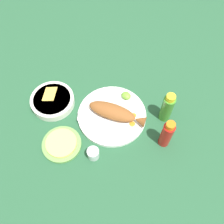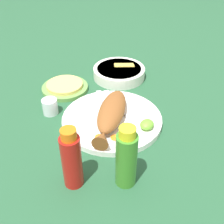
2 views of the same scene
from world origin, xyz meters
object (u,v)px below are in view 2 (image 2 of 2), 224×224
Objects in this scene: fried_fish at (111,113)px; hot_sauce_bottle_red at (72,160)px; fork_near at (101,104)px; salt_cup at (50,107)px; guacamole_bowl at (119,72)px; tortilla_plate at (65,88)px; main_plate at (112,120)px; fork_far at (115,102)px; hot_sauce_bottle_green at (126,158)px.

hot_sauce_bottle_red is at bearing 170.34° from fried_fish.
salt_cup is (-0.11, 0.12, 0.00)m from fork_near.
guacamole_bowl reaches higher than tortilla_plate.
tortilla_plate is (-0.19, 0.12, -0.02)m from guacamole_bowl.
guacamole_bowl is 0.22m from tortilla_plate.
fried_fish reaches higher than main_plate.
salt_cup reaches higher than fork_far.
main_plate reaches higher than tortilla_plate.
main_plate is 0.08m from fork_near.
fork_near is 0.87× the size of hot_sauce_bottle_green.
fork_far reaches higher than main_plate.
salt_cup is (-0.14, 0.16, 0.00)m from fork_far.
hot_sauce_bottle_green is (-0.22, -0.22, 0.06)m from fork_near.
main_plate is 0.25m from hot_sauce_bottle_green.
fork_far is 0.21m from tortilla_plate.
main_plate is 1.87× the size of fork_far.
fork_near is at bearing 59.69° from main_plate.
fried_fish is 1.58× the size of hot_sauce_bottle_red.
tortilla_plate is (0.13, 0.06, -0.01)m from salt_cup.
fried_fish is 0.30m from guacamole_bowl.
hot_sauce_bottle_red reaches higher than guacamole_bowl.
fork_far is at bearing 3.66° from fried_fish.
fried_fish reaches higher than salt_cup.
fork_near is 0.88× the size of tortilla_plate.
fried_fish is at bearing -106.98° from tortilla_plate.
tortilla_plate is at bearing 51.87° from fried_fish.
hot_sauce_bottle_red is at bearing 160.57° from fork_near.
fork_far is at bearing -88.52° from fork_near.
fork_near reaches higher than tortilla_plate.
fried_fish is at bearing 11.49° from hot_sauce_bottle_red.
hot_sauce_bottle_green reaches higher than guacamole_bowl.
salt_cup reaches higher than main_plate.
hot_sauce_bottle_green is 0.37m from salt_cup.
fried_fish is at bearing -167.92° from fork_near.
fork_far is 0.98× the size of hot_sauce_bottle_green.
fork_near is 0.89× the size of fork_far.
fork_near is at bearing 75.65° from fork_far.
salt_cup is at bearing 72.82° from hot_sauce_bottle_green.
fork_near is 0.74× the size of guacamole_bowl.
guacamole_bowl is (0.18, 0.10, 0.00)m from fork_far.
salt_cup is (-0.06, 0.20, -0.02)m from fried_fish.
tortilla_plate is at bearing 34.07° from fork_far.
main_plate is at bearing 147.45° from fork_far.
hot_sauce_bottle_red is at bearing -136.20° from tortilla_plate.
fried_fish is 1.58× the size of tortilla_plate.
salt_cup reaches higher than tortilla_plate.
hot_sauce_bottle_red is at bearing 137.21° from fork_far.
hot_sauce_bottle_red is at bearing -167.99° from main_plate.
hot_sauce_bottle_red is 0.84× the size of guacamole_bowl.
fork_near is at bearing -97.79° from tortilla_plate.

